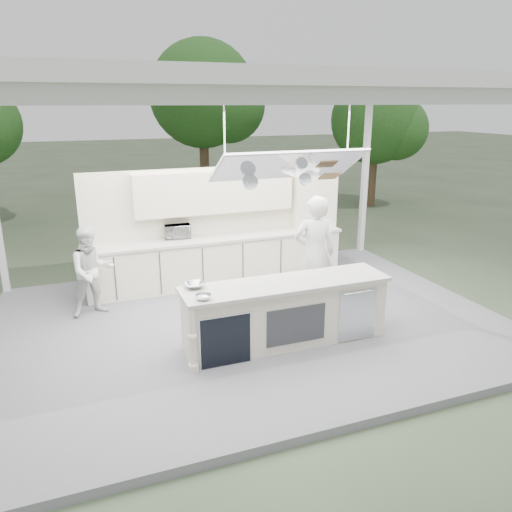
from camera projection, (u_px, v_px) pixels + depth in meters
name	position (u px, v px, depth m)	size (l,w,h in m)	color
ground	(252.00, 326.00, 8.28)	(90.00, 90.00, 0.00)	#45543A
stage_deck	(252.00, 323.00, 8.26)	(8.00, 6.00, 0.12)	slate
tent	(252.00, 91.00, 7.17)	(8.20, 6.20, 3.86)	white
demo_island	(285.00, 313.00, 7.35)	(3.10, 0.79, 0.95)	beige
back_counter	(218.00, 260.00, 9.79)	(5.08, 0.72, 0.95)	beige
back_wall_unit	(236.00, 207.00, 9.85)	(5.05, 0.48, 2.25)	beige
tree_cluster	(141.00, 111.00, 15.97)	(19.55, 9.40, 5.85)	#443122
head_chef	(314.00, 253.00, 8.43)	(0.72, 0.48, 1.99)	silver
sous_chef	(92.00, 271.00, 8.27)	(0.74, 0.57, 1.52)	silver
toaster_oven	(177.00, 231.00, 9.52)	(0.49, 0.33, 0.27)	#AEB1B5
bowl_large	(195.00, 285.00, 6.99)	(0.29, 0.29, 0.07)	#B6B9BD
bowl_small	(203.00, 297.00, 6.58)	(0.22, 0.22, 0.07)	silver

